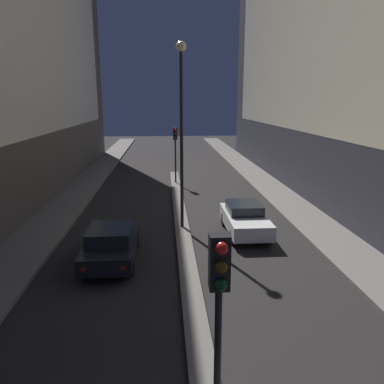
# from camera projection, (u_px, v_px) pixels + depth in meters

# --- Properties ---
(median_strip) EXTENTS (0.71, 29.24, 0.15)m
(median_strip) POSITION_uv_depth(u_px,v_px,m) (182.00, 226.00, 19.08)
(median_strip) COLOR #66605B
(median_strip) RESTS_ON ground
(traffic_light_near) EXTENTS (0.32, 0.42, 4.19)m
(traffic_light_near) POSITION_uv_depth(u_px,v_px,m) (219.00, 301.00, 5.91)
(traffic_light_near) COLOR black
(traffic_light_near) RESTS_ON median_strip
(traffic_light_mid) EXTENTS (0.32, 0.42, 4.19)m
(traffic_light_mid) POSITION_uv_depth(u_px,v_px,m) (175.00, 142.00, 28.11)
(traffic_light_mid) COLOR black
(traffic_light_mid) RESTS_ON median_strip
(street_lamp) EXTENTS (0.47, 0.47, 8.76)m
(street_lamp) POSITION_uv_depth(u_px,v_px,m) (181.00, 113.00, 17.46)
(street_lamp) COLOR black
(street_lamp) RESTS_ON median_strip
(car_left_lane) EXTENTS (1.93, 4.40, 1.52)m
(car_left_lane) POSITION_uv_depth(u_px,v_px,m) (111.00, 243.00, 14.91)
(car_left_lane) COLOR black
(car_left_lane) RESTS_ON ground
(car_right_lane) EXTENTS (1.84, 4.17, 1.47)m
(car_right_lane) POSITION_uv_depth(u_px,v_px,m) (245.00, 219.00, 18.07)
(car_right_lane) COLOR silver
(car_right_lane) RESTS_ON ground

